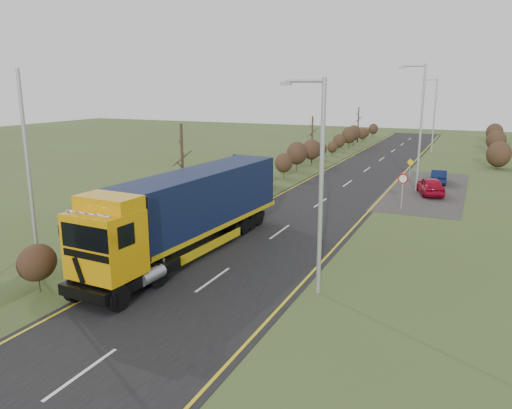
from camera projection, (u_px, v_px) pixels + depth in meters
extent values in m
plane|color=#3D4D21|center=(251.00, 253.00, 25.40)|extent=(160.00, 160.00, 0.00)
cube|color=black|center=(312.00, 209.00, 34.27)|extent=(8.00, 120.00, 0.02)
cube|color=#2E2B28|center=(426.00, 190.00, 40.56)|extent=(6.00, 18.00, 0.02)
cube|color=gold|center=(262.00, 204.00, 35.74)|extent=(0.12, 116.00, 0.01)
cube|color=gold|center=(366.00, 214.00, 32.80)|extent=(0.12, 116.00, 0.01)
cube|color=silver|center=(82.00, 373.00, 14.75)|extent=(0.12, 3.00, 0.01)
cube|color=silver|center=(213.00, 279.00, 21.84)|extent=(0.12, 3.00, 0.01)
cube|color=silver|center=(280.00, 232.00, 28.94)|extent=(0.12, 3.00, 0.01)
cube|color=silver|center=(320.00, 203.00, 36.04)|extent=(0.12, 3.00, 0.01)
cube|color=silver|center=(348.00, 183.00, 43.14)|extent=(0.12, 3.00, 0.01)
cube|color=silver|center=(367.00, 169.00, 50.24)|extent=(0.12, 3.00, 0.01)
cube|color=silver|center=(382.00, 159.00, 57.34)|extent=(0.12, 3.00, 0.01)
cube|color=silver|center=(393.00, 151.00, 64.43)|extent=(0.12, 3.00, 0.01)
cube|color=silver|center=(402.00, 144.00, 71.53)|extent=(0.12, 3.00, 0.01)
cube|color=silver|center=(410.00, 139.00, 78.63)|extent=(0.12, 3.00, 0.01)
ellipsoid|color=#312015|center=(37.00, 262.00, 20.38)|extent=(1.34, 1.74, 1.54)
ellipsoid|color=#312015|center=(103.00, 238.00, 23.98)|extent=(1.21, 1.57, 1.39)
ellipsoid|color=#312015|center=(152.00, 213.00, 27.44)|extent=(1.58, 2.06, 1.82)
ellipsoid|color=#312015|center=(190.00, 192.00, 30.90)|extent=(1.96, 2.55, 2.25)
ellipsoid|color=#312015|center=(220.00, 183.00, 34.49)|extent=(1.83, 2.38, 2.10)
ellipsoid|color=#312015|center=(246.00, 179.00, 38.11)|extent=(1.37, 1.78, 1.57)
ellipsoid|color=#312015|center=(265.00, 173.00, 41.74)|extent=(1.20, 1.56, 1.38)
ellipsoid|color=#312015|center=(284.00, 163.00, 45.16)|extent=(1.55, 2.02, 1.78)
ellipsoid|color=#312015|center=(297.00, 153.00, 48.69)|extent=(1.95, 2.53, 2.24)
ellipsoid|color=#312015|center=(312.00, 149.00, 52.18)|extent=(1.85, 2.41, 2.13)
ellipsoid|color=#312015|center=(321.00, 149.00, 55.92)|extent=(1.40, 1.81, 1.61)
ellipsoid|color=#312015|center=(332.00, 147.00, 59.41)|extent=(1.19, 1.55, 1.37)
ellipsoid|color=#312015|center=(339.00, 141.00, 63.00)|extent=(1.52, 1.97, 1.75)
ellipsoid|color=#312015|center=(349.00, 135.00, 66.34)|extent=(1.93, 2.51, 2.22)
ellipsoid|color=#312015|center=(354.00, 133.00, 70.03)|extent=(1.88, 2.44, 2.16)
ellipsoid|color=#312015|center=(362.00, 133.00, 73.54)|extent=(1.43, 1.85, 1.64)
ellipsoid|color=#312015|center=(365.00, 133.00, 77.29)|extent=(1.19, 1.55, 1.37)
ellipsoid|color=#312015|center=(373.00, 129.00, 80.62)|extent=(1.49, 1.93, 1.71)
cylinder|color=#392A1C|center=(183.00, 173.00, 30.83)|extent=(0.18, 0.18, 6.05)
cylinder|color=#392A1C|center=(312.00, 140.00, 54.01)|extent=(0.18, 0.18, 5.06)
cylinder|color=#392A1C|center=(358.00, 125.00, 73.52)|extent=(0.18, 0.18, 5.15)
cube|color=black|center=(123.00, 275.00, 20.53)|extent=(2.65, 4.70, 0.45)
cube|color=#D39209|center=(106.00, 244.00, 19.36)|extent=(2.61, 2.33, 2.58)
cube|color=black|center=(90.00, 296.00, 18.85)|extent=(2.48, 0.27, 0.55)
cube|color=black|center=(79.00, 271.00, 18.73)|extent=(0.60, 0.06, 1.07)
cube|color=black|center=(96.00, 274.00, 18.40)|extent=(0.60, 0.06, 1.07)
cube|color=black|center=(85.00, 238.00, 18.28)|extent=(2.33, 0.20, 0.94)
cube|color=black|center=(86.00, 256.00, 18.41)|extent=(2.28, 0.17, 0.28)
cube|color=#D39209|center=(109.00, 202.00, 19.30)|extent=(2.56, 1.54, 0.56)
cylinder|color=silver|center=(87.00, 214.00, 18.28)|extent=(2.18, 0.19, 0.06)
cube|color=black|center=(60.00, 230.00, 19.03)|extent=(0.09, 0.12, 0.45)
cube|color=black|center=(120.00, 239.00, 17.90)|extent=(0.09, 0.12, 0.45)
cylinder|color=gray|center=(108.00, 267.00, 21.32)|extent=(0.63, 1.32, 0.56)
cylinder|color=gray|center=(152.00, 275.00, 20.42)|extent=(0.63, 1.32, 0.56)
cube|color=gold|center=(202.00, 224.00, 26.13)|extent=(3.24, 12.63, 0.24)
cube|color=black|center=(201.00, 197.00, 25.78)|extent=(3.19, 12.23, 2.73)
cube|color=#0E153C|center=(250.00, 177.00, 31.17)|extent=(2.46, 0.21, 2.73)
cube|color=#0E153C|center=(126.00, 226.00, 20.40)|extent=(2.46, 0.21, 2.73)
cube|color=black|center=(234.00, 218.00, 29.61)|extent=(2.49, 3.70, 0.35)
cube|color=gold|center=(172.00, 239.00, 25.89)|extent=(0.38, 5.45, 0.45)
cube|color=gold|center=(213.00, 245.00, 24.93)|extent=(0.38, 5.45, 0.45)
cylinder|color=black|center=(76.00, 289.00, 19.58)|extent=(0.38, 1.05, 1.03)
cylinder|color=black|center=(118.00, 298.00, 18.75)|extent=(0.38, 1.05, 1.03)
cylinder|color=black|center=(117.00, 269.00, 21.78)|extent=(0.38, 1.05, 1.03)
cylinder|color=black|center=(157.00, 276.00, 20.95)|extent=(0.38, 1.05, 1.03)
cylinder|color=black|center=(211.00, 222.00, 29.26)|extent=(0.38, 1.05, 1.03)
cylinder|color=black|center=(243.00, 226.00, 28.43)|extent=(0.38, 1.05, 1.03)
cylinder|color=black|center=(219.00, 218.00, 30.14)|extent=(0.38, 1.05, 1.03)
cylinder|color=black|center=(251.00, 221.00, 29.31)|extent=(0.38, 1.05, 1.03)
cylinder|color=black|center=(227.00, 214.00, 31.02)|extent=(0.38, 1.05, 1.03)
cylinder|color=black|center=(257.00, 217.00, 30.19)|extent=(0.38, 1.05, 1.03)
imported|color=maroon|center=(430.00, 186.00, 38.64)|extent=(2.76, 4.39, 1.39)
imported|color=#091335|center=(439.00, 177.00, 43.16)|extent=(1.53, 3.73, 1.20)
cylinder|color=#A4A8AA|center=(321.00, 190.00, 19.52)|extent=(0.18, 0.18, 8.61)
cylinder|color=#A4A8AA|center=(305.00, 81.00, 18.85)|extent=(1.53, 0.12, 0.12)
cube|color=#A4A8AA|center=(286.00, 84.00, 19.18)|extent=(0.43, 0.17, 0.13)
cylinder|color=#A4A8AA|center=(421.00, 129.00, 38.98)|extent=(0.18, 0.18, 9.90)
cylinder|color=#A4A8AA|center=(414.00, 66.00, 38.21)|extent=(1.76, 0.12, 0.12)
cube|color=#A4A8AA|center=(402.00, 68.00, 38.59)|extent=(0.50, 0.20, 0.15)
cylinder|color=#A4A8AA|center=(434.00, 116.00, 62.63)|extent=(0.18, 0.18, 9.10)
cylinder|color=#A4A8AA|center=(430.00, 80.00, 61.92)|extent=(1.62, 0.12, 0.12)
cube|color=#A4A8AA|center=(424.00, 81.00, 62.27)|extent=(0.45, 0.18, 0.14)
cylinder|color=#A4A8AA|center=(29.00, 178.00, 21.12)|extent=(0.16, 0.16, 8.99)
cylinder|color=#A4A8AA|center=(402.00, 194.00, 34.03)|extent=(0.08, 0.08, 2.14)
cylinder|color=red|center=(403.00, 179.00, 33.75)|extent=(0.68, 0.04, 0.68)
cylinder|color=white|center=(403.00, 179.00, 33.74)|extent=(0.51, 0.02, 0.51)
cylinder|color=#A4A8AA|center=(410.00, 170.00, 46.31)|extent=(0.08, 0.08, 1.28)
cube|color=yellow|center=(410.00, 162.00, 46.10)|extent=(0.65, 0.04, 0.65)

